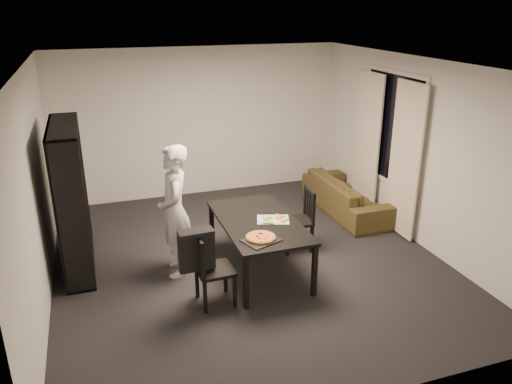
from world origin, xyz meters
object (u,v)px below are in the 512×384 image
object	(u,v)px
person	(175,212)
sofa	(347,195)
dining_table	(259,225)
chair_left	(208,265)
baking_tray	(261,240)
bookshelf	(72,198)
pepperoni_pizza	(261,237)
chair_right	(302,215)

from	to	relation	value
person	sofa	xyz separation A→B (m)	(3.03, 1.10, -0.56)
dining_table	sofa	distance (m)	2.48
sofa	chair_left	bearing A→B (deg)	124.38
chair_left	baking_tray	bearing A→B (deg)	-92.22
person	bookshelf	bearing A→B (deg)	-110.32
chair_left	pepperoni_pizza	xyz separation A→B (m)	(0.65, 0.04, 0.23)
chair_left	sofa	world-z (taller)	chair_left
chair_left	bookshelf	bearing A→B (deg)	41.66
pepperoni_pizza	sofa	size ratio (longest dim) A/B	0.18
chair_right	pepperoni_pizza	bearing A→B (deg)	-40.78
dining_table	chair_right	distance (m)	0.89
chair_right	sofa	size ratio (longest dim) A/B	0.45
dining_table	chair_left	bearing A→B (deg)	-145.13
chair_left	person	xyz separation A→B (m)	(-0.21, 0.84, 0.35)
bookshelf	chair_right	size ratio (longest dim) A/B	2.15
bookshelf	person	distance (m)	1.35
chair_left	baking_tray	size ratio (longest dim) A/B	2.20
sofa	dining_table	bearing A→B (deg)	124.18
dining_table	pepperoni_pizza	bearing A→B (deg)	-106.19
bookshelf	chair_right	xyz separation A→B (m)	(2.99, -0.49, -0.45)
bookshelf	baking_tray	xyz separation A→B (m)	(2.05, -1.44, -0.24)
chair_left	chair_right	world-z (taller)	same
chair_right	person	distance (m)	1.82
person	sofa	bearing A→B (deg)	116.35
person	baking_tray	size ratio (longest dim) A/B	4.24
baking_tray	dining_table	bearing A→B (deg)	73.99
baking_tray	pepperoni_pizza	size ratio (longest dim) A/B	1.14
bookshelf	sofa	world-z (taller)	bookshelf
dining_table	sofa	xyz separation A→B (m)	(2.03, 1.38, -0.35)
baking_tray	sofa	xyz separation A→B (m)	(2.19, 1.93, -0.42)
chair_left	baking_tray	xyz separation A→B (m)	(0.64, 0.00, 0.21)
chair_left	sofa	size ratio (longest dim) A/B	0.45
chair_left	chair_right	size ratio (longest dim) A/B	1.00
bookshelf	person	world-z (taller)	bookshelf
dining_table	baking_tray	size ratio (longest dim) A/B	4.21
bookshelf	sofa	xyz separation A→B (m)	(4.23, 0.49, -0.66)
sofa	person	bearing A→B (deg)	109.88
person	baking_tray	xyz separation A→B (m)	(0.85, -0.83, -0.14)
chair_right	person	xyz separation A→B (m)	(-1.79, -0.12, 0.35)
chair_right	baking_tray	bearing A→B (deg)	-39.89
dining_table	pepperoni_pizza	distance (m)	0.54
pepperoni_pizza	bookshelf	bearing A→B (deg)	145.75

